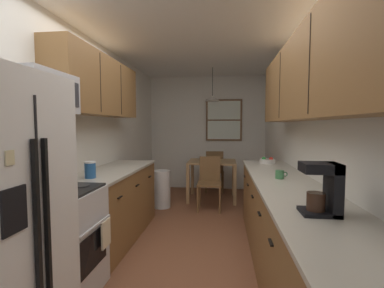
{
  "coord_description": "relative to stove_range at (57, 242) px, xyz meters",
  "views": [
    {
      "loc": [
        0.39,
        -2.5,
        1.45
      ],
      "look_at": [
        -0.07,
        1.32,
        1.18
      ],
      "focal_mm": 25.02,
      "sensor_mm": 36.0,
      "label": 1
    }
  ],
  "objects": [
    {
      "name": "dining_chair_near",
      "position": [
        1.14,
        2.55,
        0.03
      ],
      "size": [
        0.4,
        0.4,
        0.9
      ],
      "color": "brown",
      "rests_on": "ground"
    },
    {
      "name": "trash_bin",
      "position": [
        0.29,
        2.54,
        -0.14
      ],
      "size": [
        0.3,
        0.3,
        0.65
      ],
      "primitive_type": "cylinder",
      "color": "white",
      "rests_on": "ground"
    },
    {
      "name": "upper_cabinets_right",
      "position": [
        2.13,
        0.48,
        1.41
      ],
      "size": [
        0.33,
        3.07,
        0.76
      ],
      "color": "brown"
    },
    {
      "name": "fruit_bowl",
      "position": [
        2.01,
        1.93,
        0.46
      ],
      "size": [
        0.22,
        0.22,
        0.09
      ],
      "color": "silver",
      "rests_on": "counter_right"
    },
    {
      "name": "dining_table",
      "position": [
        1.15,
        3.15,
        0.16
      ],
      "size": [
        0.91,
        0.77,
        0.76
      ],
      "color": "#A87F51",
      "rests_on": "ground"
    },
    {
      "name": "microwave_over_range",
      "position": [
        -0.11,
        0.0,
        1.24
      ],
      "size": [
        0.39,
        0.59,
        0.33
      ],
      "color": "silver"
    },
    {
      "name": "wall_right",
      "position": [
        2.34,
        1.47,
        0.8
      ],
      "size": [
        0.1,
        9.0,
        2.55
      ],
      "primitive_type": "cube",
      "color": "white",
      "rests_on": "ground"
    },
    {
      "name": "counter_left",
      "position": [
        -0.01,
        1.18,
        -0.02
      ],
      "size": [
        0.64,
        1.73,
        0.9
      ],
      "color": "brown",
      "rests_on": "ground"
    },
    {
      "name": "wall_left",
      "position": [
        -0.36,
        1.47,
        0.8
      ],
      "size": [
        0.1,
        9.0,
        2.55
      ],
      "primitive_type": "cube",
      "color": "white",
      "rests_on": "ground"
    },
    {
      "name": "storage_canister",
      "position": [
        -0.01,
        0.59,
        0.52
      ],
      "size": [
        0.11,
        0.11,
        0.17
      ],
      "color": "#265999",
      "rests_on": "counter_left"
    },
    {
      "name": "counter_right",
      "position": [
        1.99,
        0.53,
        -0.02
      ],
      "size": [
        0.64,
        3.39,
        0.9
      ],
      "color": "brown",
      "rests_on": "ground"
    },
    {
      "name": "stove_range",
      "position": [
        0.0,
        0.0,
        0.0
      ],
      "size": [
        0.66,
        0.63,
        1.1
      ],
      "color": "silver",
      "rests_on": "ground"
    },
    {
      "name": "ceiling_slab",
      "position": [
        0.99,
        1.47,
        2.12
      ],
      "size": [
        4.4,
        9.0,
        0.08
      ],
      "primitive_type": "cube",
      "color": "white"
    },
    {
      "name": "pendant_light",
      "position": [
        1.15,
        3.15,
        1.49
      ],
      "size": [
        0.3,
        0.3,
        0.64
      ],
      "color": "black"
    },
    {
      "name": "dish_towel",
      "position": [
        0.35,
        0.16,
        0.03
      ],
      "size": [
        0.02,
        0.16,
        0.24
      ],
      "primitive_type": "cube",
      "color": "beige"
    },
    {
      "name": "dining_chair_far",
      "position": [
        1.18,
        3.74,
        0.03
      ],
      "size": [
        0.43,
        0.43,
        0.9
      ],
      "color": "brown",
      "rests_on": "ground"
    },
    {
      "name": "ground_plane",
      "position": [
        0.99,
        1.47,
        -0.47
      ],
      "size": [
        12.0,
        12.0,
        0.0
      ],
      "primitive_type": "plane",
      "color": "brown"
    },
    {
      "name": "wall_back",
      "position": [
        0.99,
        4.12,
        0.8
      ],
      "size": [
        4.4,
        0.1,
        2.55
      ],
      "primitive_type": "cube",
      "color": "white",
      "rests_on": "ground"
    },
    {
      "name": "table_serving_bowl",
      "position": [
        1.12,
        3.21,
        0.32
      ],
      "size": [
        0.19,
        0.19,
        0.06
      ],
      "primitive_type": "cylinder",
      "color": "#4C7299",
      "rests_on": "dining_table"
    },
    {
      "name": "upper_cabinets_left",
      "position": [
        -0.15,
        1.13,
        1.45
      ],
      "size": [
        0.33,
        1.81,
        0.7
      ],
      "color": "brown"
    },
    {
      "name": "mug_by_coffeemaker",
      "position": [
        1.96,
        0.79,
        0.47
      ],
      "size": [
        0.12,
        0.09,
        0.09
      ],
      "color": "#3F7F4C",
      "rests_on": "counter_right"
    },
    {
      "name": "back_window",
      "position": [
        1.37,
        4.05,
        1.1
      ],
      "size": [
        0.81,
        0.05,
        0.93
      ],
      "color": "brown"
    },
    {
      "name": "coffee_maker",
      "position": [
        2.0,
        -0.32,
        0.6
      ],
      "size": [
        0.22,
        0.18,
        0.32
      ],
      "color": "black",
      "rests_on": "counter_right"
    }
  ]
}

